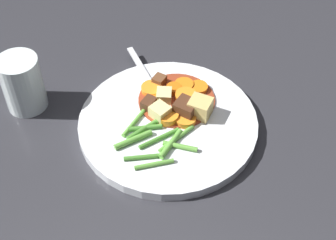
% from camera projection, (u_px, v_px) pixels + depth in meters
% --- Properties ---
extents(ground_plane, '(3.00, 3.00, 0.00)m').
position_uv_depth(ground_plane, '(168.00, 127.00, 0.77)').
color(ground_plane, '#2D2D33').
extents(dinner_plate, '(0.28, 0.28, 0.02)m').
position_uv_depth(dinner_plate, '(168.00, 124.00, 0.76)').
color(dinner_plate, white).
rests_on(dinner_plate, ground_plane).
extents(stew_sauce, '(0.12, 0.12, 0.00)m').
position_uv_depth(stew_sauce, '(177.00, 100.00, 0.79)').
color(stew_sauce, '#93381E').
rests_on(stew_sauce, dinner_plate).
extents(carrot_slice_0, '(0.03, 0.03, 0.01)m').
position_uv_depth(carrot_slice_0, '(199.00, 88.00, 0.80)').
color(carrot_slice_0, orange).
rests_on(carrot_slice_0, dinner_plate).
extents(carrot_slice_1, '(0.03, 0.03, 0.01)m').
position_uv_depth(carrot_slice_1, '(156.00, 102.00, 0.78)').
color(carrot_slice_1, orange).
rests_on(carrot_slice_1, dinner_plate).
extents(carrot_slice_2, '(0.03, 0.03, 0.01)m').
position_uv_depth(carrot_slice_2, '(174.00, 89.00, 0.80)').
color(carrot_slice_2, orange).
rests_on(carrot_slice_2, dinner_plate).
extents(carrot_slice_3, '(0.03, 0.03, 0.01)m').
position_uv_depth(carrot_slice_3, '(170.00, 118.00, 0.75)').
color(carrot_slice_3, orange).
rests_on(carrot_slice_3, dinner_plate).
extents(carrot_slice_4, '(0.04, 0.04, 0.01)m').
position_uv_depth(carrot_slice_4, '(152.00, 89.00, 0.80)').
color(carrot_slice_4, orange).
rests_on(carrot_slice_4, dinner_plate).
extents(carrot_slice_5, '(0.04, 0.04, 0.01)m').
position_uv_depth(carrot_slice_5, '(184.00, 86.00, 0.80)').
color(carrot_slice_5, orange).
rests_on(carrot_slice_5, dinner_plate).
extents(carrot_slice_6, '(0.04, 0.04, 0.01)m').
position_uv_depth(carrot_slice_6, '(186.00, 97.00, 0.78)').
color(carrot_slice_6, orange).
rests_on(carrot_slice_6, dinner_plate).
extents(carrot_slice_7, '(0.05, 0.05, 0.01)m').
position_uv_depth(carrot_slice_7, '(185.00, 119.00, 0.75)').
color(carrot_slice_7, orange).
rests_on(carrot_slice_7, dinner_plate).
extents(potato_chunk_0, '(0.03, 0.03, 0.03)m').
position_uv_depth(potato_chunk_0, '(200.00, 108.00, 0.75)').
color(potato_chunk_0, '#DBBC6B').
rests_on(potato_chunk_0, dinner_plate).
extents(potato_chunk_1, '(0.03, 0.03, 0.02)m').
position_uv_depth(potato_chunk_1, '(164.00, 96.00, 0.78)').
color(potato_chunk_1, '#EAD68C').
rests_on(potato_chunk_1, dinner_plate).
extents(potato_chunk_2, '(0.03, 0.03, 0.02)m').
position_uv_depth(potato_chunk_2, '(160.00, 113.00, 0.75)').
color(potato_chunk_2, '#EAD68C').
rests_on(potato_chunk_2, dinner_plate).
extents(meat_chunk_0, '(0.03, 0.04, 0.03)m').
position_uv_depth(meat_chunk_0, '(186.00, 109.00, 0.76)').
color(meat_chunk_0, '#4C2B19').
rests_on(meat_chunk_0, dinner_plate).
extents(meat_chunk_1, '(0.03, 0.02, 0.02)m').
position_uv_depth(meat_chunk_1, '(149.00, 104.00, 0.77)').
color(meat_chunk_1, '#4C2B19').
rests_on(meat_chunk_1, dinner_plate).
extents(meat_chunk_2, '(0.02, 0.02, 0.02)m').
position_uv_depth(meat_chunk_2, '(159.00, 81.00, 0.81)').
color(meat_chunk_2, brown).
rests_on(meat_chunk_2, dinner_plate).
extents(green_bean_0, '(0.06, 0.04, 0.01)m').
position_uv_depth(green_bean_0, '(159.00, 138.00, 0.73)').
color(green_bean_0, '#4C8E33').
rests_on(green_bean_0, dinner_plate).
extents(green_bean_1, '(0.04, 0.05, 0.01)m').
position_uv_depth(green_bean_1, '(154.00, 164.00, 0.69)').
color(green_bean_1, '#66AD42').
rests_on(green_bean_1, dinner_plate).
extents(green_bean_2, '(0.06, 0.04, 0.01)m').
position_uv_depth(green_bean_2, '(133.00, 140.00, 0.72)').
color(green_bean_2, '#66AD42').
rests_on(green_bean_2, dinner_plate).
extents(green_bean_3, '(0.02, 0.05, 0.01)m').
position_uv_depth(green_bean_3, '(180.00, 146.00, 0.72)').
color(green_bean_3, '#66AD42').
rests_on(green_bean_3, dinner_plate).
extents(green_bean_4, '(0.06, 0.01, 0.01)m').
position_uv_depth(green_bean_4, '(171.00, 144.00, 0.72)').
color(green_bean_4, '#66AD42').
rests_on(green_bean_4, dinner_plate).
extents(green_bean_5, '(0.06, 0.03, 0.01)m').
position_uv_depth(green_bean_5, '(144.00, 129.00, 0.74)').
color(green_bean_5, '#4C8E33').
rests_on(green_bean_5, dinner_plate).
extents(green_bean_6, '(0.06, 0.01, 0.01)m').
position_uv_depth(green_bean_6, '(134.00, 123.00, 0.75)').
color(green_bean_6, '#66AD42').
rests_on(green_bean_6, dinner_plate).
extents(green_bean_7, '(0.07, 0.03, 0.01)m').
position_uv_depth(green_bean_7, '(177.00, 139.00, 0.73)').
color(green_bean_7, '#66AD42').
rests_on(green_bean_7, dinner_plate).
extents(green_bean_8, '(0.03, 0.05, 0.01)m').
position_uv_depth(green_bean_8, '(143.00, 157.00, 0.70)').
color(green_bean_8, '#4C8E33').
rests_on(green_bean_8, dinner_plate).
extents(green_bean_9, '(0.04, 0.05, 0.01)m').
position_uv_depth(green_bean_9, '(170.00, 121.00, 0.75)').
color(green_bean_9, '#4C8E33').
rests_on(green_bean_9, dinner_plate).
extents(green_bean_10, '(0.04, 0.05, 0.01)m').
position_uv_depth(green_bean_10, '(145.00, 128.00, 0.74)').
color(green_bean_10, '#4C8E33').
rests_on(green_bean_10, dinner_plate).
extents(fork, '(0.13, 0.14, 0.00)m').
position_uv_depth(fork, '(149.00, 81.00, 0.82)').
color(fork, silver).
rests_on(fork, dinner_plate).
extents(water_glass, '(0.06, 0.06, 0.09)m').
position_uv_depth(water_glass, '(22.00, 83.00, 0.77)').
color(water_glass, silver).
rests_on(water_glass, ground_plane).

